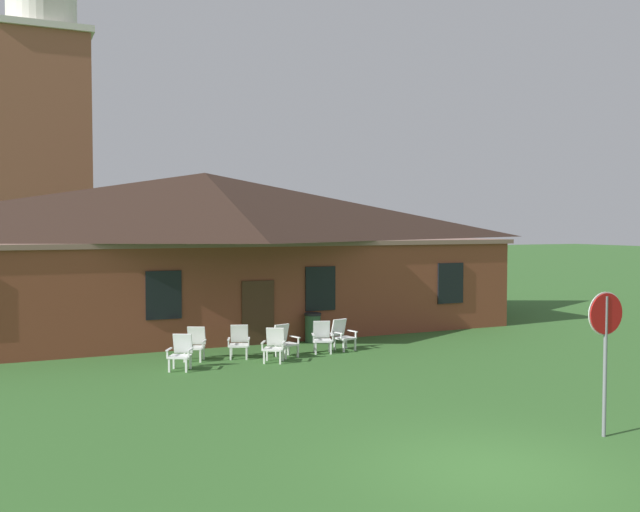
# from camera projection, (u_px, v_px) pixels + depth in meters

# --- Properties ---
(ground_plane) EXTENTS (200.00, 200.00, 0.00)m
(ground_plane) POSITION_uv_depth(u_px,v_px,m) (493.00, 471.00, 11.01)
(ground_plane) COLOR #336028
(brick_building) EXTENTS (22.00, 10.40, 5.93)m
(brick_building) POSITION_uv_depth(u_px,v_px,m) (205.00, 248.00, 26.89)
(brick_building) COLOR brown
(brick_building) RESTS_ON ground
(dome_tower) EXTENTS (5.18, 5.18, 20.59)m
(dome_tower) POSITION_uv_depth(u_px,v_px,m) (44.00, 128.00, 39.53)
(dome_tower) COLOR #93563D
(dome_tower) RESTS_ON ground
(stop_sign) EXTENTS (0.81, 0.07, 2.69)m
(stop_sign) POSITION_uv_depth(u_px,v_px,m) (606.00, 334.00, 12.72)
(stop_sign) COLOR slate
(stop_sign) RESTS_ON ground
(lawn_chair_by_porch) EXTENTS (0.82, 0.85, 0.96)m
(lawn_chair_by_porch) POSITION_uv_depth(u_px,v_px,m) (181.00, 351.00, 18.69)
(lawn_chair_by_porch) COLOR white
(lawn_chair_by_porch) RESTS_ON ground
(lawn_chair_near_door) EXTENTS (0.81, 0.85, 0.96)m
(lawn_chair_near_door) POSITION_uv_depth(u_px,v_px,m) (195.00, 343.00, 20.03)
(lawn_chair_near_door) COLOR silver
(lawn_chair_near_door) RESTS_ON ground
(lawn_chair_left_end) EXTENTS (0.77, 0.82, 0.96)m
(lawn_chair_left_end) POSITION_uv_depth(u_px,v_px,m) (239.00, 341.00, 20.40)
(lawn_chair_left_end) COLOR silver
(lawn_chair_left_end) RESTS_ON ground
(lawn_chair_middle) EXTENTS (0.83, 0.86, 0.96)m
(lawn_chair_middle) POSITION_uv_depth(u_px,v_px,m) (274.00, 344.00, 19.80)
(lawn_chair_middle) COLOR silver
(lawn_chair_middle) RESTS_ON ground
(lawn_chair_right_end) EXTENTS (0.74, 0.79, 0.96)m
(lawn_chair_right_end) POSITION_uv_depth(u_px,v_px,m) (284.00, 340.00, 20.55)
(lawn_chair_right_end) COLOR silver
(lawn_chair_right_end) RESTS_ON ground
(lawn_chair_far_side) EXTENTS (0.76, 0.81, 0.96)m
(lawn_chair_far_side) POSITION_uv_depth(u_px,v_px,m) (322.00, 336.00, 21.23)
(lawn_chair_far_side) COLOR white
(lawn_chair_far_side) RESTS_ON ground
(lawn_chair_under_eave) EXTENTS (0.73, 0.77, 0.96)m
(lawn_chair_under_eave) POSITION_uv_depth(u_px,v_px,m) (342.00, 334.00, 21.68)
(lawn_chair_under_eave) COLOR white
(lawn_chair_under_eave) RESTS_ON ground
(trash_bin) EXTENTS (0.56, 0.56, 0.98)m
(trash_bin) POSITION_uv_depth(u_px,v_px,m) (313.00, 327.00, 23.09)
(trash_bin) COLOR #335638
(trash_bin) RESTS_ON ground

